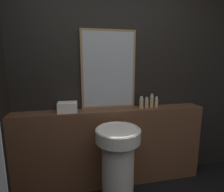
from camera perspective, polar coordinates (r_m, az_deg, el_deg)
name	(u,v)px	position (r m, az deg, el deg)	size (l,w,h in m)	color
wall_back	(110,83)	(2.14, -0.72, 4.26)	(8.00, 0.06, 2.50)	black
vanity_counter	(112,147)	(2.23, 0.05, -16.36)	(2.26, 0.22, 0.95)	brown
pedestal_sink	(118,165)	(1.87, 1.92, -21.63)	(0.44, 0.44, 0.87)	silver
mirror	(109,70)	(2.07, -1.14, 8.50)	(0.64, 0.03, 0.91)	#937047
towel_stack	(68,107)	(2.00, -14.31, -3.52)	(0.21, 0.16, 0.11)	white
shampoo_bottle	(141,103)	(2.14, 9.58, -2.14)	(0.05, 0.05, 0.14)	#C6B284
conditioner_bottle	(147,103)	(2.17, 11.23, -2.19)	(0.04, 0.04, 0.13)	#C6B284
lotion_bottle	(152,101)	(2.19, 12.81, -1.66)	(0.04, 0.04, 0.17)	#C6B284
body_wash_bottle	(156,102)	(2.22, 14.29, -2.01)	(0.04, 0.04, 0.13)	#C6B284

